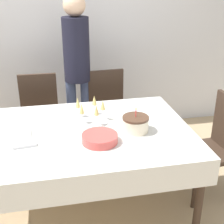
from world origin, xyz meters
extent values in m
plane|color=tan|center=(0.00, 0.00, 0.00)|extent=(12.00, 12.00, 0.00)
cube|color=silver|center=(0.00, 1.61, 1.35)|extent=(8.00, 0.05, 2.70)
cube|color=white|center=(0.00, 0.00, 0.74)|extent=(1.67, 1.18, 0.03)
cube|color=white|center=(0.00, 0.00, 0.65)|extent=(1.70, 1.21, 0.21)
cylinder|color=#38281E|center=(0.78, -0.53, 0.36)|extent=(0.06, 0.06, 0.73)
cylinder|color=#38281E|center=(0.78, 0.53, 0.36)|extent=(0.06, 0.06, 0.73)
cube|color=#38281E|center=(-0.38, 0.84, 0.43)|extent=(0.43, 0.43, 0.04)
cube|color=#38281E|center=(-0.37, 1.03, 0.70)|extent=(0.40, 0.04, 0.50)
cylinder|color=#38281E|center=(-0.20, 0.66, 0.20)|extent=(0.04, 0.04, 0.41)
cylinder|color=#38281E|center=(-0.56, 0.66, 0.20)|extent=(0.04, 0.04, 0.41)
cylinder|color=#38281E|center=(-0.19, 1.02, 0.20)|extent=(0.04, 0.04, 0.41)
cylinder|color=#38281E|center=(-0.55, 1.02, 0.20)|extent=(0.04, 0.04, 0.41)
cube|color=#38281E|center=(0.38, 0.84, 0.43)|extent=(0.45, 0.45, 0.04)
cube|color=#38281E|center=(0.36, 1.03, 0.70)|extent=(0.40, 0.06, 0.50)
cylinder|color=#38281E|center=(0.57, 0.67, 0.20)|extent=(0.04, 0.04, 0.41)
cylinder|color=#38281E|center=(0.21, 0.65, 0.20)|extent=(0.04, 0.04, 0.41)
cylinder|color=#38281E|center=(0.54, 1.03, 0.20)|extent=(0.04, 0.04, 0.41)
cylinder|color=#38281E|center=(0.19, 1.01, 0.20)|extent=(0.04, 0.04, 0.41)
cube|color=#38281E|center=(1.09, 0.00, 0.43)|extent=(0.45, 0.45, 0.04)
cylinder|color=#38281E|center=(0.92, -0.19, 0.20)|extent=(0.04, 0.04, 0.41)
cylinder|color=#38281E|center=(0.89, 0.17, 0.20)|extent=(0.04, 0.04, 0.41)
cylinder|color=#38281E|center=(1.25, 0.19, 0.20)|extent=(0.04, 0.04, 0.41)
cylinder|color=beige|center=(0.40, -0.08, 0.81)|extent=(0.20, 0.20, 0.10)
cylinder|color=#4C3323|center=(0.40, -0.08, 0.87)|extent=(0.21, 0.21, 0.02)
cylinder|color=#E53F3F|center=(0.40, -0.08, 0.91)|extent=(0.01, 0.01, 0.06)
sphere|color=#F9CC4C|center=(0.40, -0.08, 0.95)|extent=(0.01, 0.01, 0.01)
cylinder|color=silver|center=(0.07, 0.18, 0.76)|extent=(0.32, 0.32, 0.01)
cylinder|color=silver|center=(0.18, 0.17, 0.77)|extent=(0.05, 0.05, 0.00)
cylinder|color=silver|center=(0.18, 0.17, 0.81)|extent=(0.01, 0.01, 0.08)
cone|color=#E0CC72|center=(0.18, 0.17, 0.90)|extent=(0.04, 0.04, 0.08)
cylinder|color=silver|center=(0.13, 0.30, 0.77)|extent=(0.05, 0.05, 0.00)
cylinder|color=silver|center=(0.13, 0.30, 0.81)|extent=(0.01, 0.01, 0.08)
cone|color=#E0CC72|center=(0.13, 0.30, 0.90)|extent=(0.04, 0.04, 0.08)
cylinder|color=silver|center=(-0.02, 0.27, 0.77)|extent=(0.05, 0.05, 0.00)
cylinder|color=silver|center=(-0.02, 0.27, 0.81)|extent=(0.01, 0.01, 0.08)
cone|color=#E0CC72|center=(-0.02, 0.27, 0.90)|extent=(0.04, 0.04, 0.08)
cylinder|color=silver|center=(0.00, 0.13, 0.77)|extent=(0.05, 0.05, 0.00)
cylinder|color=silver|center=(0.00, 0.13, 0.81)|extent=(0.01, 0.01, 0.08)
cone|color=#E0CC72|center=(0.00, 0.13, 0.90)|extent=(0.04, 0.04, 0.08)
cylinder|color=silver|center=(0.11, 0.07, 0.77)|extent=(0.05, 0.05, 0.00)
cylinder|color=silver|center=(0.11, 0.07, 0.81)|extent=(0.01, 0.01, 0.08)
cone|color=#E0CC72|center=(0.11, 0.07, 0.90)|extent=(0.04, 0.04, 0.08)
cylinder|color=#CC4C47|center=(0.09, -0.21, 0.76)|extent=(0.27, 0.27, 0.01)
cylinder|color=#CC4C47|center=(0.09, -0.21, 0.77)|extent=(0.27, 0.27, 0.01)
cylinder|color=#CC4C47|center=(0.09, -0.21, 0.78)|extent=(0.27, 0.27, 0.01)
cylinder|color=#CC4C47|center=(0.09, -0.21, 0.78)|extent=(0.27, 0.27, 0.01)
cylinder|color=#CC4C47|center=(0.09, -0.21, 0.79)|extent=(0.27, 0.27, 0.01)
cylinder|color=#CC4C47|center=(0.09, -0.21, 0.80)|extent=(0.27, 0.27, 0.01)
cylinder|color=#CC4C47|center=(0.09, -0.21, 0.80)|extent=(0.27, 0.27, 0.01)
cylinder|color=#CC4C47|center=(0.09, -0.21, 0.81)|extent=(0.27, 0.27, 0.01)
cylinder|color=#CC4C47|center=(0.09, -0.21, 0.82)|extent=(0.27, 0.27, 0.01)
cube|color=silver|center=(0.40, -0.29, 0.76)|extent=(0.30, 0.09, 0.00)
cube|color=silver|center=(-0.45, -0.16, 0.77)|extent=(0.18, 0.08, 0.02)
cube|color=white|center=(-0.49, 0.02, 0.77)|extent=(0.15, 0.15, 0.01)
cylinder|color=#3F4C72|center=(-0.02, 1.05, 0.42)|extent=(0.11, 0.11, 0.84)
cylinder|color=#3F4C72|center=(0.14, 1.05, 0.42)|extent=(0.11, 0.11, 0.84)
cylinder|color=black|center=(0.06, 1.05, 1.18)|extent=(0.28, 0.28, 0.67)
sphere|color=#D8B293|center=(0.06, 1.05, 1.63)|extent=(0.23, 0.23, 0.23)
camera|label=1|loc=(-0.22, -2.21, 1.89)|focal=50.00mm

